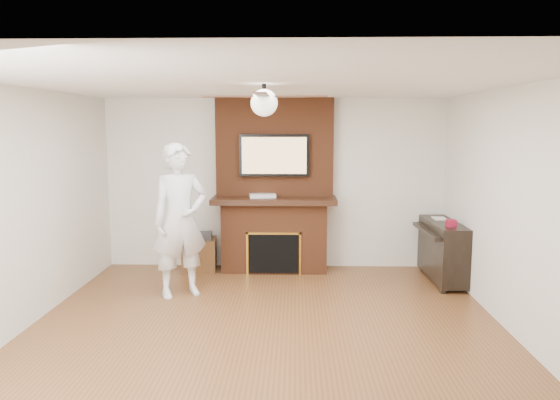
{
  "coord_description": "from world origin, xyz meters",
  "views": [
    {
      "loc": [
        0.3,
        -5.29,
        2.11
      ],
      "look_at": [
        0.13,
        0.9,
        1.26
      ],
      "focal_mm": 35.0,
      "sensor_mm": 36.0,
      "label": 1
    }
  ],
  "objects_px": {
    "fireplace": "(274,202)",
    "side_table": "(199,253)",
    "person": "(180,220)",
    "piano": "(442,249)"
  },
  "relations": [
    {
      "from": "piano",
      "to": "side_table",
      "type": "bearing_deg",
      "value": 170.35
    },
    {
      "from": "side_table",
      "to": "person",
      "type": "bearing_deg",
      "value": -95.72
    },
    {
      "from": "fireplace",
      "to": "piano",
      "type": "distance_m",
      "value": 2.43
    },
    {
      "from": "fireplace",
      "to": "side_table",
      "type": "relative_size",
      "value": 4.52
    },
    {
      "from": "fireplace",
      "to": "person",
      "type": "height_order",
      "value": "fireplace"
    },
    {
      "from": "person",
      "to": "piano",
      "type": "distance_m",
      "value": 3.53
    },
    {
      "from": "fireplace",
      "to": "side_table",
      "type": "height_order",
      "value": "fireplace"
    },
    {
      "from": "person",
      "to": "side_table",
      "type": "bearing_deg",
      "value": 59.46
    },
    {
      "from": "person",
      "to": "side_table",
      "type": "height_order",
      "value": "person"
    },
    {
      "from": "fireplace",
      "to": "person",
      "type": "distance_m",
      "value": 1.69
    }
  ]
}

